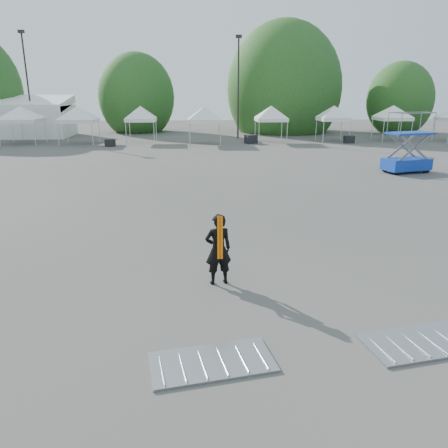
{
  "coord_description": "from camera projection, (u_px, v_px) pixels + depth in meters",
  "views": [
    {
      "loc": [
        -1.54,
        -13.1,
        4.72
      ],
      "look_at": [
        -0.77,
        -2.0,
        1.3
      ],
      "focal_mm": 35.0,
      "sensor_mm": 36.0,
      "label": 1
    }
  ],
  "objects": [
    {
      "name": "tent_f",
      "position": [
        271.0,
        109.0,
        40.4
      ],
      "size": [
        3.95,
        3.95,
        3.88
      ],
      "color": "silver",
      "rests_on": "ground"
    },
    {
      "name": "crate_east",
      "position": [
        349.0,
        139.0,
        40.42
      ],
      "size": [
        0.9,
        0.71,
        0.67
      ],
      "primitive_type": "cube",
      "rotation": [
        0.0,
        0.0,
        0.05
      ],
      "color": "black",
      "rests_on": "ground"
    },
    {
      "name": "tent_g",
      "position": [
        334.0,
        108.0,
        41.09
      ],
      "size": [
        3.83,
        3.83,
        3.88
      ],
      "color": "silver",
      "rests_on": "ground"
    },
    {
      "name": "tent_e",
      "position": [
        205.0,
        110.0,
        38.91
      ],
      "size": [
        4.1,
        4.1,
        3.88
      ],
      "color": "silver",
      "rests_on": "ground"
    },
    {
      "name": "light_pole_west",
      "position": [
        27.0,
        79.0,
        43.52
      ],
      "size": [
        0.6,
        0.25,
        10.3
      ],
      "color": "black",
      "rests_on": "ground"
    },
    {
      "name": "tent_b",
      "position": [
        20.0,
        109.0,
        39.33
      ],
      "size": [
        4.63,
        4.63,
        3.88
      ],
      "color": "silver",
      "rests_on": "ground"
    },
    {
      "name": "light_pole_east",
      "position": [
        238.0,
        82.0,
        43.07
      ],
      "size": [
        0.6,
        0.25,
        9.8
      ],
      "color": "black",
      "rests_on": "ground"
    },
    {
      "name": "tree_mid_w",
      "position": [
        137.0,
        97.0,
        50.44
      ],
      "size": [
        4.16,
        4.16,
        6.33
      ],
      "color": "#382314",
      "rests_on": "ground"
    },
    {
      "name": "crate_west",
      "position": [
        110.0,
        143.0,
        38.06
      ],
      "size": [
        0.89,
        0.75,
        0.61
      ],
      "primitive_type": "cube",
      "rotation": [
        0.0,
        0.0,
        -0.2
      ],
      "color": "black",
      "rests_on": "ground"
    },
    {
      "name": "tree_mid_e",
      "position": [
        284.0,
        89.0,
        50.34
      ],
      "size": [
        5.12,
        5.12,
        7.79
      ],
      "color": "#382314",
      "rests_on": "ground"
    },
    {
      "name": "tree_far_e",
      "position": [
        400.0,
        100.0,
        49.65
      ],
      "size": [
        3.84,
        3.84,
        5.84
      ],
      "color": "#382314",
      "rests_on": "ground"
    },
    {
      "name": "barrier_mid",
      "position": [
        422.0,
        342.0,
        8.46
      ],
      "size": [
        2.38,
        1.47,
        0.07
      ],
      "rotation": [
        0.0,
        0.0,
        0.17
      ],
      "color": "#93959A",
      "rests_on": "ground"
    },
    {
      "name": "ground",
      "position": [
        244.0,
        244.0,
        13.98
      ],
      "size": [
        120.0,
        120.0,
        0.0
      ],
      "primitive_type": "plane",
      "color": "#474442",
      "rests_on": "ground"
    },
    {
      "name": "tent_h",
      "position": [
        394.0,
        108.0,
        41.77
      ],
      "size": [
        4.16,
        4.16,
        3.88
      ],
      "color": "silver",
      "rests_on": "ground"
    },
    {
      "name": "barrier_left",
      "position": [
        212.0,
        362.0,
        7.86
      ],
      "size": [
        2.37,
        1.47,
        0.07
      ],
      "rotation": [
        0.0,
        0.0,
        0.18
      ],
      "color": "#93959A",
      "rests_on": "ground"
    },
    {
      "name": "man",
      "position": [
        218.0,
        249.0,
        10.88
      ],
      "size": [
        0.74,
        0.56,
        1.84
      ],
      "rotation": [
        0.0,
        0.0,
        3.34
      ],
      "color": "black",
      "rests_on": "ground"
    },
    {
      "name": "tent_c",
      "position": [
        77.0,
        109.0,
        39.09
      ],
      "size": [
        4.47,
        4.47,
        3.88
      ],
      "color": "silver",
      "rests_on": "ground"
    },
    {
      "name": "scissor_lift",
      "position": [
        409.0,
        143.0,
        25.59
      ],
      "size": [
        2.97,
        2.01,
        3.5
      ],
      "rotation": [
        0.0,
        0.0,
        0.26
      ],
      "color": "#0C4DA1",
      "rests_on": "ground"
    },
    {
      "name": "crate_mid",
      "position": [
        251.0,
        139.0,
        40.12
      ],
      "size": [
        1.22,
        1.09,
        0.79
      ],
      "primitive_type": "cube",
      "rotation": [
        0.0,
        0.0,
        0.36
      ],
      "color": "black",
      "rests_on": "ground"
    },
    {
      "name": "tent_d",
      "position": [
        140.0,
        109.0,
        40.11
      ],
      "size": [
        3.84,
        3.84,
        3.88
      ],
      "color": "silver",
      "rests_on": "ground"
    }
  ]
}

